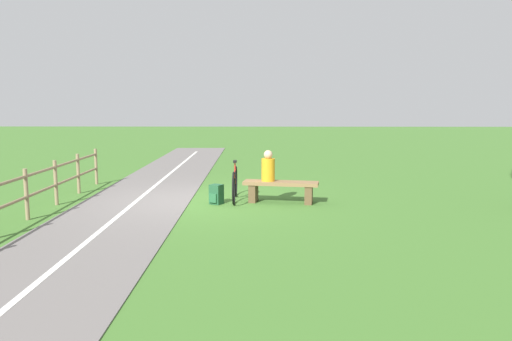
{
  "coord_description": "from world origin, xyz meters",
  "views": [
    {
      "loc": [
        -1.64,
        11.09,
        2.21
      ],
      "look_at": [
        -1.51,
        2.38,
        1.04
      ],
      "focal_mm": 34.08,
      "sensor_mm": 36.0,
      "label": 1
    }
  ],
  "objects_px": {
    "bench": "(281,188)",
    "backpack": "(216,194)",
    "bicycle": "(235,184)",
    "person_seated": "(268,168)"
  },
  "relations": [
    {
      "from": "person_seated",
      "to": "bicycle",
      "type": "relative_size",
      "value": 0.4
    },
    {
      "from": "person_seated",
      "to": "backpack",
      "type": "height_order",
      "value": "person_seated"
    },
    {
      "from": "person_seated",
      "to": "bicycle",
      "type": "bearing_deg",
      "value": -5.71
    },
    {
      "from": "person_seated",
      "to": "backpack",
      "type": "bearing_deg",
      "value": 21.01
    },
    {
      "from": "bicycle",
      "to": "backpack",
      "type": "height_order",
      "value": "bicycle"
    },
    {
      "from": "bench",
      "to": "person_seated",
      "type": "height_order",
      "value": "person_seated"
    },
    {
      "from": "bench",
      "to": "backpack",
      "type": "bearing_deg",
      "value": 16.9
    },
    {
      "from": "bicycle",
      "to": "backpack",
      "type": "bearing_deg",
      "value": -41.81
    },
    {
      "from": "bench",
      "to": "backpack",
      "type": "height_order",
      "value": "bench"
    },
    {
      "from": "bench",
      "to": "backpack",
      "type": "xyz_separation_m",
      "value": [
        1.46,
        0.19,
        -0.12
      ]
    }
  ]
}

